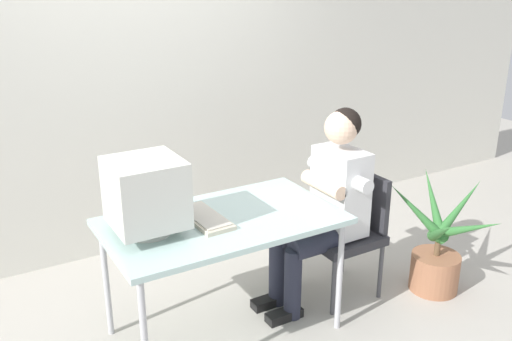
# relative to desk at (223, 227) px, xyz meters

# --- Properties ---
(ground_plane) EXTENTS (12.00, 12.00, 0.00)m
(ground_plane) POSITION_rel_desk_xyz_m (0.00, 0.00, -0.70)
(ground_plane) COLOR #B2ADA3
(wall_back) EXTENTS (8.00, 0.10, 3.00)m
(wall_back) POSITION_rel_desk_xyz_m (0.30, 1.40, 0.80)
(wall_back) COLOR silver
(wall_back) RESTS_ON ground_plane
(desk) EXTENTS (1.34, 0.77, 0.75)m
(desk) POSITION_rel_desk_xyz_m (0.00, 0.00, 0.00)
(desk) COLOR #B7B7BC
(desk) RESTS_ON ground_plane
(crt_monitor) EXTENTS (0.38, 0.37, 0.41)m
(crt_monitor) POSITION_rel_desk_xyz_m (-0.42, 0.03, 0.28)
(crt_monitor) COLOR silver
(crt_monitor) RESTS_ON desk
(keyboard) EXTENTS (0.19, 0.43, 0.03)m
(keyboard) POSITION_rel_desk_xyz_m (-0.10, 0.03, 0.07)
(keyboard) COLOR beige
(keyboard) RESTS_ON desk
(office_chair) EXTENTS (0.45, 0.45, 0.83)m
(office_chair) POSITION_rel_desk_xyz_m (0.93, -0.00, -0.22)
(office_chair) COLOR #4C4C51
(office_chair) RESTS_ON ground_plane
(person_seated) EXTENTS (0.71, 0.56, 1.29)m
(person_seated) POSITION_rel_desk_xyz_m (0.75, -0.00, 0.01)
(person_seated) COLOR silver
(person_seated) RESTS_ON ground_plane
(potted_plant) EXTENTS (0.71, 0.75, 0.81)m
(potted_plant) POSITION_rel_desk_xyz_m (1.46, -0.32, -0.41)
(potted_plant) COLOR #9E6647
(potted_plant) RESTS_ON ground_plane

